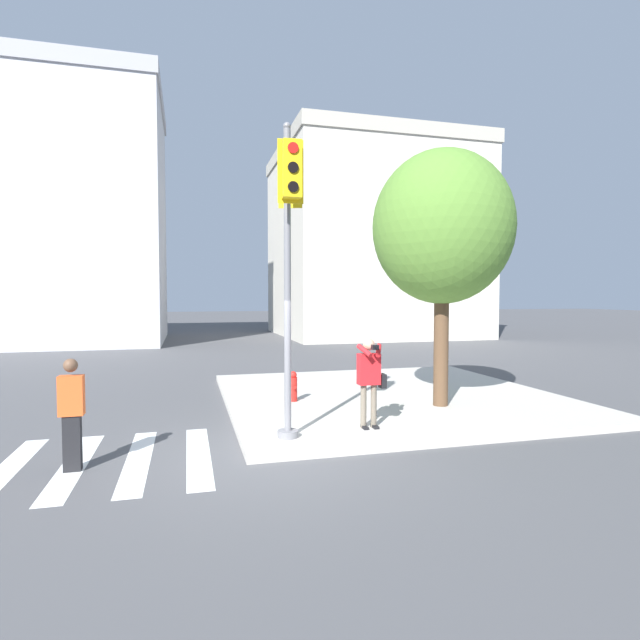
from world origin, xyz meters
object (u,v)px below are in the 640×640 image
Objects in this scene: traffic_signal_pole at (290,223)px; person_photographer at (370,375)px; street_tree at (442,228)px; fire_hydrant at (293,386)px; pedestrian_distant at (72,411)px.

person_photographer is (1.54, 0.24, -2.67)m from traffic_signal_pole.
street_tree is 4.88m from fire_hydrant.
pedestrian_distant is 2.38× the size of fire_hydrant.
traffic_signal_pole is 4.46m from pedestrian_distant.
traffic_signal_pole is 0.95× the size of street_tree.
pedestrian_distant reaches higher than fire_hydrant.
traffic_signal_pole reaches higher than person_photographer.
fire_hydrant is at bearing 108.50° from person_photographer.
fire_hydrant is (-3.08, 1.28, -3.57)m from street_tree.
fire_hydrant is (-0.88, 2.64, -0.64)m from person_photographer.
street_tree is 8.05× the size of fire_hydrant.
traffic_signal_pole is 3.21× the size of pedestrian_distant.
street_tree reaches higher than person_photographer.
pedestrian_distant is 8.02m from street_tree.
fire_hydrant is at bearing 157.42° from street_tree.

